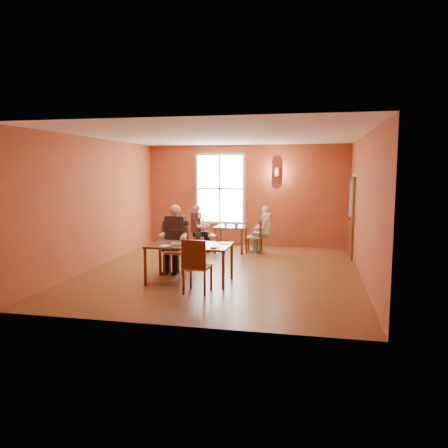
% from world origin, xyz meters
% --- Properties ---
extents(ground, '(6.00, 7.00, 0.01)m').
position_xyz_m(ground, '(0.00, 0.00, 0.00)').
color(ground, brown).
rests_on(ground, ground).
extents(wall_back, '(6.00, 0.04, 3.00)m').
position_xyz_m(wall_back, '(0.00, 3.50, 1.50)').
color(wall_back, brown).
rests_on(wall_back, ground).
extents(wall_front, '(6.00, 0.04, 3.00)m').
position_xyz_m(wall_front, '(0.00, -3.50, 1.50)').
color(wall_front, brown).
rests_on(wall_front, ground).
extents(wall_left, '(0.04, 7.00, 3.00)m').
position_xyz_m(wall_left, '(-3.00, 0.00, 1.50)').
color(wall_left, brown).
rests_on(wall_left, ground).
extents(wall_right, '(0.04, 7.00, 3.00)m').
position_xyz_m(wall_right, '(3.00, 0.00, 1.50)').
color(wall_right, brown).
rests_on(wall_right, ground).
extents(ceiling, '(6.00, 7.00, 0.04)m').
position_xyz_m(ceiling, '(0.00, 0.00, 3.00)').
color(ceiling, white).
rests_on(ceiling, wall_back).
extents(window, '(1.36, 0.10, 1.96)m').
position_xyz_m(window, '(-0.80, 3.45, 1.70)').
color(window, white).
rests_on(window, wall_back).
extents(door, '(0.12, 1.04, 2.10)m').
position_xyz_m(door, '(2.94, 2.30, 1.05)').
color(door, maroon).
rests_on(door, ground).
extents(wall_sconce, '(0.16, 0.16, 0.28)m').
position_xyz_m(wall_sconce, '(0.90, 3.40, 2.20)').
color(wall_sconce, brown).
rests_on(wall_sconce, wall_back).
extents(main_table, '(1.65, 0.93, 0.77)m').
position_xyz_m(main_table, '(-0.45, -1.04, 0.39)').
color(main_table, brown).
rests_on(main_table, ground).
extents(chair_diner_main, '(0.45, 0.45, 1.03)m').
position_xyz_m(chair_diner_main, '(-0.95, -0.39, 0.51)').
color(chair_diner_main, brown).
rests_on(chair_diner_main, ground).
extents(diner_main, '(0.58, 0.58, 1.44)m').
position_xyz_m(diner_main, '(-0.95, -0.42, 0.72)').
color(diner_main, black).
rests_on(diner_main, ground).
extents(chair_empty, '(0.48, 0.48, 1.02)m').
position_xyz_m(chair_empty, '(-0.10, -1.74, 0.51)').
color(chair_empty, brown).
rests_on(chair_empty, ground).
extents(plate_food, '(0.41, 0.41, 0.04)m').
position_xyz_m(plate_food, '(-0.69, -1.01, 0.79)').
color(plate_food, beige).
rests_on(plate_food, main_table).
extents(sandwich, '(0.11, 0.10, 0.12)m').
position_xyz_m(sandwich, '(-0.60, -0.96, 0.83)').
color(sandwich, tan).
rests_on(sandwich, main_table).
extents(goblet_a, '(0.10, 0.10, 0.20)m').
position_xyz_m(goblet_a, '(0.03, -0.92, 0.87)').
color(goblet_a, white).
rests_on(goblet_a, main_table).
extents(goblet_b, '(0.10, 0.10, 0.21)m').
position_xyz_m(goblet_b, '(0.18, -1.19, 0.88)').
color(goblet_b, white).
rests_on(goblet_b, main_table).
extents(goblet_c, '(0.10, 0.10, 0.19)m').
position_xyz_m(goblet_c, '(-0.15, -1.20, 0.87)').
color(goblet_c, white).
rests_on(goblet_c, main_table).
extents(menu_stand, '(0.14, 0.09, 0.21)m').
position_xyz_m(menu_stand, '(-0.34, -0.79, 0.88)').
color(menu_stand, '#253C28').
rests_on(menu_stand, main_table).
extents(knife, '(0.22, 0.07, 0.00)m').
position_xyz_m(knife, '(-0.53, -1.26, 0.78)').
color(knife, silver).
rests_on(knife, main_table).
extents(napkin, '(0.25, 0.25, 0.01)m').
position_xyz_m(napkin, '(-0.88, -1.28, 0.78)').
color(napkin, white).
rests_on(napkin, main_table).
extents(side_plate, '(0.24, 0.24, 0.01)m').
position_xyz_m(side_plate, '(0.22, -0.78, 0.78)').
color(side_plate, white).
rests_on(side_plate, main_table).
extents(sunglasses, '(0.15, 0.08, 0.02)m').
position_xyz_m(sunglasses, '(0.12, -1.36, 0.78)').
color(sunglasses, black).
rests_on(sunglasses, main_table).
extents(second_table, '(0.82, 0.82, 0.72)m').
position_xyz_m(second_table, '(-0.26, 2.37, 0.36)').
color(second_table, brown).
rests_on(second_table, ground).
extents(chair_diner_white, '(0.40, 0.40, 0.91)m').
position_xyz_m(chair_diner_white, '(0.39, 2.37, 0.46)').
color(chair_diner_white, '#573419').
rests_on(chair_diner_white, ground).
extents(diner_white, '(0.50, 0.50, 1.24)m').
position_xyz_m(diner_white, '(0.42, 2.37, 0.62)').
color(diner_white, silver).
rests_on(diner_white, ground).
extents(chair_diner_maroon, '(0.42, 0.42, 0.94)m').
position_xyz_m(chair_diner_maroon, '(-0.91, 2.37, 0.47)').
color(chair_diner_maroon, '#5A3517').
rests_on(chair_diner_maroon, ground).
extents(diner_maroon, '(0.51, 0.51, 1.27)m').
position_xyz_m(diner_maroon, '(-0.94, 2.37, 0.63)').
color(diner_maroon, '#5A1210').
rests_on(diner_maroon, ground).
extents(cup_a, '(0.15, 0.15, 0.09)m').
position_xyz_m(cup_a, '(-0.09, 2.26, 0.77)').
color(cup_a, silver).
rests_on(cup_a, second_table).
extents(cup_b, '(0.11, 0.11, 0.10)m').
position_xyz_m(cup_b, '(-0.42, 2.47, 0.77)').
color(cup_b, silver).
rests_on(cup_b, second_table).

